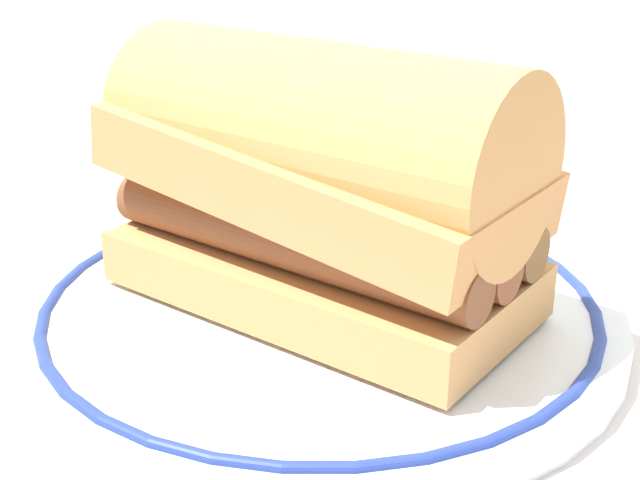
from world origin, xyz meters
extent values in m
plane|color=beige|center=(0.00, 0.00, 0.00)|extent=(1.50, 1.50, 0.00)
cylinder|color=white|center=(0.03, -0.01, 0.01)|extent=(0.30, 0.30, 0.01)
torus|color=navy|center=(0.03, -0.01, 0.01)|extent=(0.27, 0.27, 0.01)
cube|color=tan|center=(0.03, -0.01, 0.03)|extent=(0.21, 0.13, 0.03)
cylinder|color=brown|center=(0.02, -0.04, 0.05)|extent=(0.20, 0.05, 0.03)
cylinder|color=brown|center=(0.03, -0.01, 0.05)|extent=(0.20, 0.05, 0.03)
cylinder|color=brown|center=(0.03, 0.01, 0.05)|extent=(0.20, 0.05, 0.03)
cube|color=tan|center=(0.03, -0.01, 0.08)|extent=(0.22, 0.13, 0.05)
cylinder|color=tan|center=(0.03, -0.01, 0.10)|extent=(0.21, 0.12, 0.09)
camera|label=1|loc=(0.21, -0.36, 0.21)|focal=50.00mm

